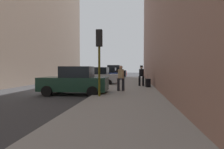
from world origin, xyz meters
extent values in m
plane|color=#38383A|center=(0.00, 0.00, 0.00)|extent=(120.00, 120.00, 0.00)
cube|color=gray|center=(6.00, 0.00, 0.07)|extent=(4.00, 40.00, 0.15)
cube|color=#193828|center=(2.60, -1.61, 0.69)|extent=(4.26, 1.97, 0.84)
cube|color=black|center=(2.80, -1.60, 1.44)|extent=(1.94, 1.62, 0.70)
cylinder|color=black|center=(1.21, -0.73, 0.32)|extent=(0.65, 0.24, 0.64)
cylinder|color=black|center=(1.26, -2.57, 0.32)|extent=(0.65, 0.24, 0.64)
cylinder|color=black|center=(3.94, -0.65, 0.32)|extent=(0.65, 0.24, 0.64)
cylinder|color=black|center=(3.99, -2.48, 0.32)|extent=(0.65, 0.24, 0.64)
cube|color=#B7BABF|center=(2.60, 4.92, 0.69)|extent=(4.23, 1.91, 0.84)
cube|color=black|center=(2.80, 4.92, 1.44)|extent=(1.91, 1.59, 0.70)
cylinder|color=black|center=(1.25, 5.86, 0.32)|extent=(0.64, 0.23, 0.64)
cylinder|color=black|center=(1.22, 4.02, 0.32)|extent=(0.64, 0.23, 0.64)
cylinder|color=black|center=(3.98, 5.82, 0.32)|extent=(0.64, 0.23, 0.64)
cylinder|color=black|center=(3.95, 3.98, 0.32)|extent=(0.64, 0.23, 0.64)
cube|color=navy|center=(2.60, 11.97, 0.69)|extent=(4.21, 1.87, 0.84)
cube|color=black|center=(2.80, 11.97, 1.44)|extent=(1.90, 1.58, 0.70)
cylinder|color=black|center=(1.24, 12.90, 0.32)|extent=(0.64, 0.22, 0.64)
cylinder|color=black|center=(1.23, 11.06, 0.32)|extent=(0.64, 0.22, 0.64)
cylinder|color=black|center=(3.97, 12.88, 0.32)|extent=(0.64, 0.22, 0.64)
cylinder|color=black|center=(3.96, 11.04, 0.32)|extent=(0.64, 0.22, 0.64)
cube|color=black|center=(2.60, 17.78, 0.82)|extent=(4.63, 1.92, 1.10)
cube|color=black|center=(2.80, 17.78, 1.80)|extent=(2.10, 1.60, 0.90)
cylinder|color=black|center=(1.12, 18.73, 0.32)|extent=(0.64, 0.23, 0.64)
cylinder|color=black|center=(1.09, 16.89, 0.32)|extent=(0.64, 0.23, 0.64)
cylinder|color=black|center=(4.11, 18.67, 0.32)|extent=(0.64, 0.23, 0.64)
cylinder|color=black|center=(4.08, 16.83, 0.32)|extent=(0.64, 0.23, 0.64)
cube|color=#B2191E|center=(2.60, 24.31, 0.69)|extent=(4.23, 1.91, 0.84)
cube|color=black|center=(2.80, 24.32, 1.44)|extent=(1.92, 1.60, 0.70)
cylinder|color=black|center=(1.22, 25.21, 0.32)|extent=(0.64, 0.23, 0.64)
cylinder|color=black|center=(1.25, 23.37, 0.32)|extent=(0.64, 0.23, 0.64)
cylinder|color=black|center=(3.95, 25.26, 0.32)|extent=(0.64, 0.23, 0.64)
cylinder|color=black|center=(3.98, 23.42, 0.32)|extent=(0.64, 0.23, 0.64)
cylinder|color=red|center=(4.45, 5.31, 0.43)|extent=(0.22, 0.22, 0.55)
sphere|color=red|center=(4.45, 5.31, 0.76)|extent=(0.20, 0.20, 0.20)
cylinder|color=red|center=(4.29, 5.31, 0.45)|extent=(0.10, 0.09, 0.09)
cylinder|color=red|center=(4.61, 5.31, 0.45)|extent=(0.10, 0.09, 0.09)
cylinder|color=#514C0F|center=(4.50, -2.95, 1.95)|extent=(0.12, 0.12, 3.60)
cube|color=black|center=(4.50, -2.95, 3.30)|extent=(0.32, 0.24, 0.90)
sphere|color=red|center=(4.50, -2.82, 3.58)|extent=(0.14, 0.14, 0.14)
sphere|color=yellow|center=(4.50, -2.82, 3.30)|extent=(0.14, 0.14, 0.14)
sphere|color=green|center=(4.50, -2.82, 3.02)|extent=(0.14, 0.14, 0.14)
cylinder|color=black|center=(7.14, 3.05, 0.57)|extent=(0.20, 0.20, 0.85)
cylinder|color=black|center=(6.82, 3.02, 0.57)|extent=(0.20, 0.20, 0.85)
cylinder|color=black|center=(6.98, 3.04, 1.31)|extent=(0.44, 0.44, 0.62)
sphere|color=beige|center=(6.98, 3.04, 1.74)|extent=(0.24, 0.24, 0.24)
cylinder|color=black|center=(6.98, 3.04, 1.81)|extent=(0.34, 0.34, 0.02)
cylinder|color=black|center=(6.98, 3.04, 1.87)|extent=(0.23, 0.23, 0.11)
cylinder|color=black|center=(5.64, -0.47, 0.57)|extent=(0.19, 0.19, 0.85)
cylinder|color=black|center=(5.32, -0.49, 0.57)|extent=(0.19, 0.19, 0.85)
cylinder|color=tan|center=(5.48, -0.48, 1.31)|extent=(0.43, 0.43, 0.62)
sphere|color=#997051|center=(5.48, -0.48, 1.74)|extent=(0.24, 0.24, 0.24)
cube|color=black|center=(7.48, 2.29, 0.49)|extent=(0.41, 0.59, 0.68)
cylinder|color=#333333|center=(7.48, 2.29, 1.01)|extent=(0.02, 0.02, 0.36)
camera|label=1|loc=(6.42, -12.25, 1.65)|focal=28.00mm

